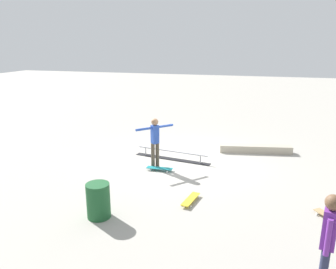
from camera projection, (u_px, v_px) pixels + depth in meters
name	position (u px, v px, depth m)	size (l,w,h in m)	color
ground_plane	(184.00, 160.00, 11.01)	(60.00, 60.00, 0.00)	#ADA89E
grind_rail	(172.00, 156.00, 11.03)	(2.67, 0.63, 0.31)	black
skate_ledge	(255.00, 149.00, 11.71)	(2.52, 0.36, 0.27)	#B2A893
skater_main	(155.00, 139.00, 10.08)	(0.93, 0.98, 1.59)	brown
skateboard_main	(160.00, 168.00, 10.06)	(0.80, 0.27, 0.09)	teal
bystander_purple_shirt	(328.00, 241.00, 4.83)	(0.25, 0.39, 1.72)	#2D3351
loose_skateboard_yellow	(191.00, 199.00, 8.07)	(0.36, 0.82, 0.09)	yellow
loose_skateboard_natural	(330.00, 217.00, 7.24)	(0.65, 0.75, 0.09)	tan
trash_bin	(98.00, 201.00, 7.30)	(0.53, 0.53, 0.80)	#1E592D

